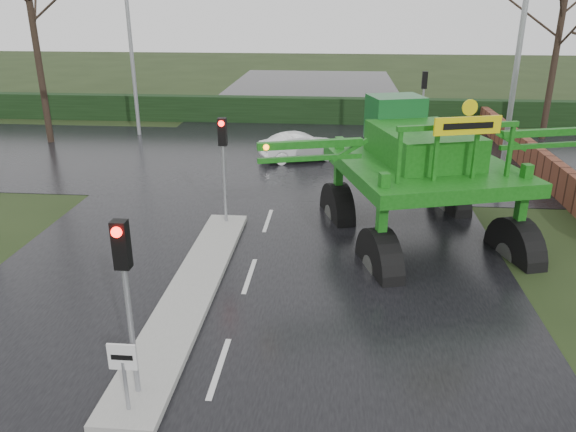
# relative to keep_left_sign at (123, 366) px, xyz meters

# --- Properties ---
(ground) EXTENTS (140.00, 140.00, 0.00)m
(ground) POSITION_rel_keep_left_sign_xyz_m (1.30, 1.50, -1.06)
(ground) COLOR black
(ground) RESTS_ON ground
(road_main) EXTENTS (14.00, 80.00, 0.02)m
(road_main) POSITION_rel_keep_left_sign_xyz_m (1.30, 11.50, -1.05)
(road_main) COLOR black
(road_main) RESTS_ON ground
(road_cross) EXTENTS (80.00, 12.00, 0.02)m
(road_cross) POSITION_rel_keep_left_sign_xyz_m (1.30, 17.50, -1.05)
(road_cross) COLOR black
(road_cross) RESTS_ON ground
(median_island) EXTENTS (1.20, 10.00, 0.16)m
(median_island) POSITION_rel_keep_left_sign_xyz_m (0.00, 4.50, -0.97)
(median_island) COLOR gray
(median_island) RESTS_ON ground
(hedge_row) EXTENTS (44.00, 0.90, 1.50)m
(hedge_row) POSITION_rel_keep_left_sign_xyz_m (1.30, 25.50, -0.31)
(hedge_row) COLOR black
(hedge_row) RESTS_ON ground
(brick_wall) EXTENTS (0.40, 20.00, 1.20)m
(brick_wall) POSITION_rel_keep_left_sign_xyz_m (11.80, 17.50, -0.46)
(brick_wall) COLOR #592D1E
(brick_wall) RESTS_ON ground
(keep_left_sign) EXTENTS (0.50, 0.07, 1.35)m
(keep_left_sign) POSITION_rel_keep_left_sign_xyz_m (0.00, 0.00, 0.00)
(keep_left_sign) COLOR gray
(keep_left_sign) RESTS_ON ground
(traffic_signal_near) EXTENTS (0.26, 0.33, 3.52)m
(traffic_signal_near) POSITION_rel_keep_left_sign_xyz_m (0.00, 0.49, 1.53)
(traffic_signal_near) COLOR gray
(traffic_signal_near) RESTS_ON ground
(traffic_signal_mid) EXTENTS (0.26, 0.33, 3.52)m
(traffic_signal_mid) POSITION_rel_keep_left_sign_xyz_m (0.00, 8.99, 1.53)
(traffic_signal_mid) COLOR gray
(traffic_signal_mid) RESTS_ON ground
(traffic_signal_far) EXTENTS (0.26, 0.33, 3.52)m
(traffic_signal_far) POSITION_rel_keep_left_sign_xyz_m (7.80, 21.51, 1.53)
(traffic_signal_far) COLOR gray
(traffic_signal_far) RESTS_ON ground
(street_light_right) EXTENTS (3.85, 0.30, 10.00)m
(street_light_right) POSITION_rel_keep_left_sign_xyz_m (9.49, 13.50, 4.93)
(street_light_right) COLOR gray
(street_light_right) RESTS_ON ground
(street_light_left_far) EXTENTS (3.85, 0.30, 10.00)m
(street_light_left_far) POSITION_rel_keep_left_sign_xyz_m (-6.89, 21.50, 4.93)
(street_light_left_far) COLOR gray
(street_light_left_far) RESTS_ON ground
(tree_right_far) EXTENTS (7.00, 7.00, 12.05)m
(tree_right_far) POSITION_rel_keep_left_sign_xyz_m (14.30, 22.50, 5.44)
(tree_right_far) COLOR black
(tree_right_far) RESTS_ON ground
(crop_sprayer) EXTENTS (9.85, 7.43, 5.71)m
(crop_sprayer) POSITION_rel_keep_left_sign_xyz_m (4.68, 6.54, 1.64)
(crop_sprayer) COLOR black
(crop_sprayer) RESTS_ON ground
(white_sedan) EXTENTS (3.94, 2.62, 1.23)m
(white_sedan) POSITION_rel_keep_left_sign_xyz_m (1.91, 17.13, -1.06)
(white_sedan) COLOR white
(white_sedan) RESTS_ON ground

